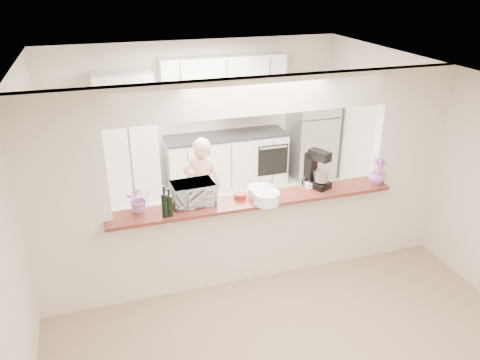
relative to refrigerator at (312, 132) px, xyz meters
name	(u,v)px	position (x,y,z in m)	size (l,w,h in m)	color
floor	(252,274)	(-2.05, -2.65, -0.85)	(6.00, 6.00, 0.00)	tan
tile_overlay	(220,217)	(-2.05, -1.10, -0.84)	(5.00, 2.90, 0.01)	beige
partition	(253,167)	(-2.05, -2.65, 0.63)	(5.00, 0.15, 2.50)	silver
bar_counter	(252,235)	(-2.05, -2.65, -0.27)	(3.40, 0.38, 1.09)	silver
kitchen_cabinets	(190,136)	(-2.24, 0.07, 0.12)	(3.15, 0.62, 2.25)	silver
refrigerator	(312,132)	(0.00, 0.00, 0.00)	(0.75, 0.70, 1.70)	#A3A3A8
flower_left	(139,199)	(-3.35, -2.60, 0.39)	(0.28, 0.24, 0.31)	#EE7ECA
wine_bottle_a	(165,205)	(-3.10, -2.80, 0.38)	(0.07, 0.07, 0.36)	black
wine_bottle_b	(170,205)	(-3.05, -2.80, 0.37)	(0.06, 0.06, 0.32)	black
toaster_oven	(193,193)	(-2.75, -2.60, 0.37)	(0.47, 0.32, 0.26)	#BBBABF
serving_bowls	(203,194)	(-2.63, -2.60, 0.35)	(0.29, 0.29, 0.22)	white
plate_stack_a	(267,198)	(-1.95, -2.84, 0.31)	(0.30, 0.30, 0.14)	white
plate_stack_b	(260,191)	(-1.95, -2.62, 0.29)	(0.29, 0.29, 0.10)	white
red_bowl	(240,196)	(-2.20, -2.63, 0.27)	(0.14, 0.14, 0.07)	maroon
tan_bowl	(258,195)	(-2.00, -2.68, 0.27)	(0.14, 0.14, 0.06)	tan
utensil_caddy	(313,181)	(-1.25, -2.60, 0.33)	(0.23, 0.16, 0.21)	silver
stand_mixer	(317,170)	(-1.21, -2.59, 0.45)	(0.31, 0.37, 0.47)	black
flower_right	(378,171)	(-0.45, -2.74, 0.41)	(0.19, 0.19, 0.35)	#BB65BD
person	(203,187)	(-2.38, -1.46, -0.12)	(0.53, 0.35, 1.46)	#DBAC8E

